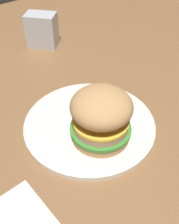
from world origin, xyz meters
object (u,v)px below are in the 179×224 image
fork (14,222)px  napkin_dispenser (42,30)px  sandwich (99,117)px  fries_pile (91,102)px  napkin (13,222)px  plate (90,124)px

fork → napkin_dispenser: (-0.34, -0.47, 0.05)m
sandwich → fries_pile: sandwich is taller
napkin → napkin_dispenser: (-0.34, -0.47, 0.05)m
plate → fork: plate is taller
fork → sandwich: bearing=-167.1°
sandwich → fork: size_ratio=0.74×
fries_pile → sandwich: bearing=60.3°
plate → sandwich: size_ratio=2.29×
napkin → fork: (-0.00, 0.00, 0.00)m
fries_pile → plate: bearing=49.0°
plate → napkin: bearing=21.9°
sandwich → napkin_dispenser: bearing=-106.5°
fries_pile → napkin_dispenser: (-0.07, -0.33, 0.03)m
fries_pile → napkin: bearing=27.2°
sandwich → fork: 0.23m
fork → napkin_dispenser: napkin_dispenser is taller
sandwich → napkin: 0.23m
plate → sandwich: sandwich is taller
sandwich → fries_pile: size_ratio=1.46×
sandwich → fries_pile: 0.12m
plate → napkin_dispenser: bearing=-106.8°
sandwich → napkin_dispenser: 0.44m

